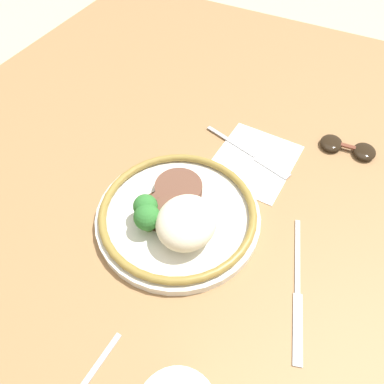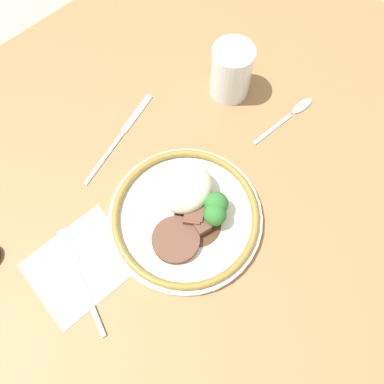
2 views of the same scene
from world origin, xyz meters
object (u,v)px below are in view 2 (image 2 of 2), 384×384
(fork, at_px, (78,270))
(spoon, at_px, (295,111))
(plate, at_px, (187,211))
(juice_glass, at_px, (231,74))
(knife, at_px, (122,134))

(fork, distance_m, spoon, 0.47)
(spoon, bearing_deg, plate, -174.66)
(juice_glass, bearing_deg, plate, -151.07)
(juice_glass, bearing_deg, fork, -169.71)
(plate, distance_m, fork, 0.19)
(juice_glass, distance_m, spoon, 0.14)
(plate, bearing_deg, spoon, 1.72)
(fork, xyz_separation_m, spoon, (0.47, -0.04, -0.00))
(juice_glass, relative_size, spoon, 0.68)
(fork, relative_size, spoon, 1.17)
(juice_glass, relative_size, fork, 0.58)
(fork, height_order, spoon, same)
(plate, height_order, spoon, plate)
(juice_glass, distance_m, fork, 0.42)
(knife, height_order, spoon, spoon)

